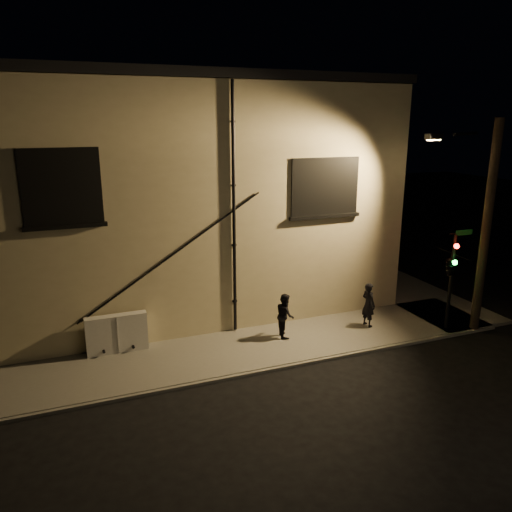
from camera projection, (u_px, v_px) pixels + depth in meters
name	position (u px, v px, depth m)	size (l,w,h in m)	color
ground	(321.00, 361.00, 15.53)	(90.00, 90.00, 0.00)	black
sidewalk	(295.00, 306.00, 19.89)	(21.00, 16.00, 0.12)	#636059
building	(162.00, 188.00, 21.39)	(16.20, 12.23, 8.80)	#C1B38A
utility_cabinet	(117.00, 334.00, 15.72)	(1.89, 0.32, 1.25)	silver
pedestrian_a	(368.00, 305.00, 17.69)	(0.58, 0.38, 1.60)	black
pedestrian_b	(285.00, 315.00, 16.85)	(0.73, 0.57, 1.51)	black
traffic_signal	(450.00, 265.00, 16.90)	(1.25, 2.08, 3.53)	black
streetlamp_pole	(483.00, 224.00, 16.75)	(2.03, 1.39, 7.33)	black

